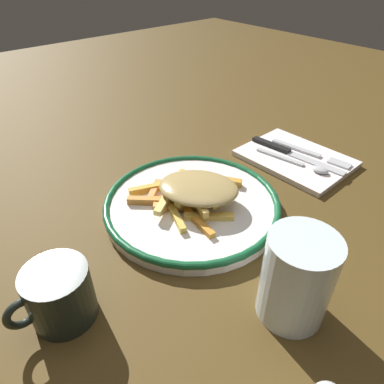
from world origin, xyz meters
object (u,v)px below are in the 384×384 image
(fries_heap, at_px, (193,191))
(napkin, at_px, (295,158))
(water_glass, at_px, (297,278))
(coffee_mug, at_px, (59,295))
(plate, at_px, (192,204))
(fork, at_px, (309,153))
(knife, at_px, (288,152))
(spoon, at_px, (304,165))

(fries_heap, xyz_separation_m, napkin, (-0.27, 0.02, -0.03))
(water_glass, relative_size, coffee_mug, 1.16)
(plate, xyz_separation_m, fork, (-0.30, 0.03, 0.00))
(napkin, bearing_deg, knife, -83.98)
(fries_heap, xyz_separation_m, coffee_mug, (0.25, 0.05, -0.00))
(napkin, height_order, spoon, spoon)
(fork, relative_size, water_glass, 1.50)
(spoon, height_order, water_glass, water_glass)
(plate, relative_size, coffee_mug, 2.93)
(knife, xyz_separation_m, water_glass, (0.31, 0.23, 0.04))
(fries_heap, relative_size, knife, 0.89)
(plate, bearing_deg, fries_heap, 150.81)
(plate, bearing_deg, fork, 174.34)
(fries_heap, bearing_deg, spoon, 168.31)
(fork, xyz_separation_m, knife, (0.03, -0.03, 0.00))
(fries_heap, bearing_deg, fork, 174.51)
(spoon, bearing_deg, fork, -156.64)
(plate, xyz_separation_m, napkin, (-0.27, 0.02, -0.01))
(water_glass, bearing_deg, fries_heap, -100.16)
(fork, xyz_separation_m, spoon, (0.05, 0.02, 0.00))
(fries_heap, distance_m, spoon, 0.25)
(knife, relative_size, spoon, 1.38)
(napkin, xyz_separation_m, knife, (0.00, -0.02, 0.01))
(spoon, bearing_deg, coffee_mug, 0.26)
(plate, bearing_deg, knife, -179.73)
(water_glass, bearing_deg, fork, -149.50)
(plate, height_order, fork, plate)
(water_glass, bearing_deg, coffee_mug, -39.33)
(plate, bearing_deg, napkin, 176.27)
(fork, distance_m, water_glass, 0.40)
(fries_heap, bearing_deg, knife, -179.50)
(fries_heap, xyz_separation_m, water_glass, (0.04, 0.23, 0.02))
(plate, relative_size, spoon, 1.95)
(fries_heap, height_order, water_glass, water_glass)
(plate, distance_m, spoon, 0.25)
(plate, bearing_deg, spoon, 168.16)
(coffee_mug, bearing_deg, fries_heap, -168.19)
(napkin, bearing_deg, plate, -3.73)
(plate, height_order, spoon, plate)
(plate, distance_m, coffee_mug, 0.26)
(knife, height_order, coffee_mug, coffee_mug)
(knife, bearing_deg, coffee_mug, 6.09)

